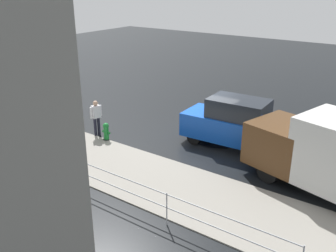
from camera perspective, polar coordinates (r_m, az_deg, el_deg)
The scene contains 9 objects.
ground_plane at distance 16.59m, azimuth 4.85°, elevation -1.71°, with size 60.00×60.00×0.00m, color black.
kerb_strip at distance 13.49m, azimuth -4.42°, elevation -7.37°, with size 24.00×3.20×0.04m, color gray.
moving_hatchback at distance 15.58m, azimuth 9.79°, elevation 0.54°, with size 3.98×1.88×2.06m.
delivery_truck at distance 12.84m, azimuth 24.13°, elevation -4.14°, with size 5.73×3.41×2.60m.
fire_hydrant at distance 16.28m, azimuth -9.40°, elevation -0.88°, with size 0.42×0.31×0.80m.
pedestrian at distance 16.67m, azimuth -10.89°, elevation 1.62°, with size 0.32×0.56×1.62m.
metal_railing at distance 11.61m, azimuth -7.80°, elevation -8.53°, with size 11.26×0.04×1.05m.
sign_post at distance 15.89m, azimuth -16.73°, elevation 2.45°, with size 0.07×0.44×2.40m.
puddle_patch at distance 16.72m, azimuth 7.66°, elevation -1.63°, with size 2.45×2.45×0.01m, color black.
Camera 1 is at (-7.66, 13.20, 6.52)m, focal length 40.00 mm.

